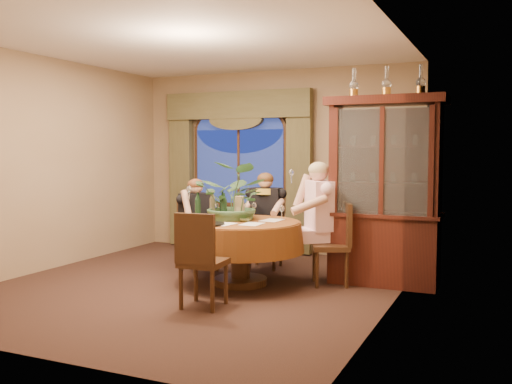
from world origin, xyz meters
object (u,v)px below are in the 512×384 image
at_px(china_cabinet, 385,191).
at_px(chair_back, 199,234).
at_px(oil_lamp_right, 421,80).
at_px(dining_table, 240,253).
at_px(chair_right, 330,244).
at_px(centerpiece_plant, 235,171).
at_px(wine_bottle_3, 198,206).
at_px(oil_lamp_center, 387,81).
at_px(chair_front_left, 204,260).
at_px(wine_bottle_1, 212,205).
at_px(person_pink, 320,221).
at_px(person_scarf, 266,220).
at_px(oil_lamp_left, 354,83).
at_px(person_back, 195,225).
at_px(wine_bottle_0, 224,207).
at_px(stoneware_vase, 239,208).
at_px(wine_bottle_2, 223,205).
at_px(olive_bowl, 245,220).
at_px(chair_back_right, 265,232).

distance_m(china_cabinet, chair_back, 2.46).
height_order(oil_lamp_right, chair_back, oil_lamp_right).
distance_m(dining_table, chair_right, 1.06).
xyz_separation_m(centerpiece_plant, wine_bottle_3, (-0.39, -0.22, -0.42)).
height_order(oil_lamp_center, chair_back, oil_lamp_center).
relative_size(chair_front_left, wine_bottle_1, 2.91).
height_order(person_pink, person_scarf, person_pink).
bearing_deg(oil_lamp_left, centerpiece_plant, -158.06).
xyz_separation_m(chair_front_left, person_back, (-0.95, 1.47, 0.13)).
xyz_separation_m(oil_lamp_left, chair_front_left, (-1.08, -1.70, -1.89)).
bearing_deg(wine_bottle_0, wine_bottle_3, -177.31).
bearing_deg(chair_right, person_scarf, 38.64).
distance_m(stoneware_vase, wine_bottle_2, 0.23).
height_order(china_cabinet, person_back, china_cabinet).
bearing_deg(oil_lamp_right, olive_bowl, -159.08).
relative_size(dining_table, person_scarf, 1.17).
xyz_separation_m(oil_lamp_center, centerpiece_plant, (-1.69, -0.53, -1.03)).
height_order(wine_bottle_2, wine_bottle_3, same).
bearing_deg(stoneware_vase, oil_lamp_left, 22.61).
relative_size(person_pink, olive_bowl, 10.47).
distance_m(person_scarf, wine_bottle_1, 0.95).
bearing_deg(oil_lamp_left, olive_bowl, -146.88).
relative_size(chair_right, olive_bowl, 6.94).
distance_m(chair_back, stoneware_vase, 0.90).
bearing_deg(wine_bottle_1, oil_lamp_right, 12.82).
bearing_deg(person_back, chair_front_left, 60.25).
bearing_deg(centerpiece_plant, olive_bowl, -39.13).
bearing_deg(oil_lamp_right, oil_lamp_left, 180.00).
bearing_deg(chair_front_left, chair_right, 53.78).
xyz_separation_m(china_cabinet, wine_bottle_2, (-1.86, -0.52, -0.19)).
xyz_separation_m(oil_lamp_center, wine_bottle_2, (-1.86, -0.52, -1.46)).
xyz_separation_m(oil_lamp_left, person_pink, (-0.37, -0.10, -1.65)).
distance_m(china_cabinet, chair_back_right, 1.78).
height_order(china_cabinet, wine_bottle_2, china_cabinet).
xyz_separation_m(wine_bottle_1, wine_bottle_2, (0.13, 0.02, 0.00)).
height_order(chair_back, stoneware_vase, stoneware_vase).
relative_size(oil_lamp_right, olive_bowl, 2.46).
distance_m(olive_bowl, wine_bottle_0, 0.30).
distance_m(dining_table, olive_bowl, 0.40).
bearing_deg(oil_lamp_left, chair_back_right, 166.29).
xyz_separation_m(oil_lamp_left, chair_right, (-0.19, -0.27, -1.89)).
relative_size(china_cabinet, chair_back, 2.29).
height_order(oil_lamp_left, wine_bottle_0, oil_lamp_left).
distance_m(oil_lamp_center, wine_bottle_0, 2.37).
xyz_separation_m(chair_right, person_pink, (-0.18, 0.17, 0.24)).
xyz_separation_m(dining_table, chair_front_left, (0.07, -1.02, 0.10)).
relative_size(person_scarf, centerpiece_plant, 1.30).
bearing_deg(oil_lamp_right, person_back, -175.37).
distance_m(oil_lamp_right, chair_front_left, 3.14).
distance_m(oil_lamp_left, olive_bowl, 2.06).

